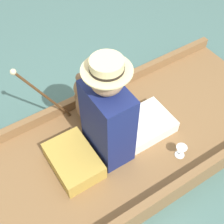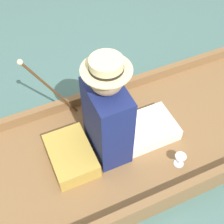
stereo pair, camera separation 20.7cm
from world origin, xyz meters
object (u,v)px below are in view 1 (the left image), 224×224
at_px(teddy_bear, 86,101).
at_px(walking_cane, 39,92).
at_px(wine_glass, 181,149).
at_px(seated_person, 115,117).

relative_size(teddy_bear, walking_cane, 0.66).
relative_size(teddy_bear, wine_glass, 4.30).
distance_m(teddy_bear, wine_glass, 0.84).
relative_size(seated_person, teddy_bear, 1.95).
relative_size(seated_person, wine_glass, 8.40).
bearing_deg(seated_person, wine_glass, 35.70).
relative_size(wine_glass, walking_cane, 0.15).
bearing_deg(teddy_bear, walking_cane, -107.92).
distance_m(seated_person, walking_cane, 0.60).
height_order(seated_person, teddy_bear, seated_person).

